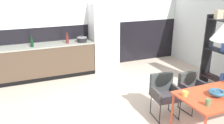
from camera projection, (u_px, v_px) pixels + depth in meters
ground_plane at (148, 120)px, 4.31m from camera, size 8.67×8.67×0.00m
back_wall_splashback_dark at (93, 45)px, 6.96m from camera, size 6.01×0.12×1.31m
back_wall_panel_upper at (91, 1)px, 6.54m from camera, size 6.01×0.12×1.31m
kitchen_counter at (43, 61)px, 6.16m from camera, size 2.72×0.63×0.91m
refrigerator_column at (104, 37)px, 6.63m from camera, size 0.75×0.60×1.92m
armchair_corner_seat at (164, 90)px, 4.33m from camera, size 0.53×0.52×0.82m
armchair_near_window at (192, 87)px, 4.58m from camera, size 0.52×0.50×0.74m
fruit_bowl at (217, 93)px, 3.59m from camera, size 0.26×0.26×0.09m
mug_tall_blue at (208, 102)px, 3.31m from camera, size 0.12×0.08×0.10m
mug_dark_espresso at (185, 94)px, 3.60m from camera, size 0.13×0.09×0.08m
cooking_pot at (82, 40)px, 6.28m from camera, size 0.27×0.27×0.15m
bottle_oil_tall at (32, 42)px, 5.77m from camera, size 0.07×0.07×0.29m
bottle_spice_small at (67, 39)px, 6.11m from camera, size 0.07×0.07×0.29m
open_shelf_unit at (220, 52)px, 5.33m from camera, size 0.30×0.76×1.86m
pendant_lamp_over_table_near at (224, 31)px, 3.22m from camera, size 0.35×0.35×0.91m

